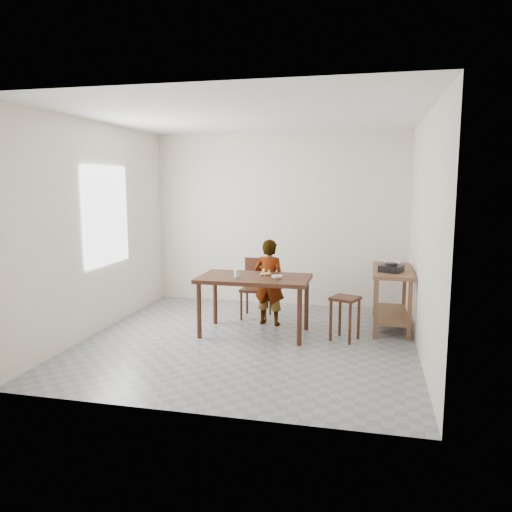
% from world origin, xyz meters
% --- Properties ---
extents(floor, '(4.00, 4.00, 0.04)m').
position_xyz_m(floor, '(0.00, 0.00, -0.02)').
color(floor, gray).
rests_on(floor, ground).
extents(ceiling, '(4.00, 4.00, 0.04)m').
position_xyz_m(ceiling, '(0.00, 0.00, 2.72)').
color(ceiling, white).
rests_on(ceiling, wall_back).
extents(wall_back, '(4.00, 0.04, 2.70)m').
position_xyz_m(wall_back, '(0.00, 2.02, 1.35)').
color(wall_back, silver).
rests_on(wall_back, ground).
extents(wall_front, '(4.00, 0.04, 2.70)m').
position_xyz_m(wall_front, '(0.00, -2.02, 1.35)').
color(wall_front, silver).
rests_on(wall_front, ground).
extents(wall_left, '(0.04, 4.00, 2.70)m').
position_xyz_m(wall_left, '(-2.02, 0.00, 1.35)').
color(wall_left, silver).
rests_on(wall_left, ground).
extents(wall_right, '(0.04, 4.00, 2.70)m').
position_xyz_m(wall_right, '(2.02, 0.00, 1.35)').
color(wall_right, silver).
rests_on(wall_right, ground).
extents(window_pane, '(0.02, 1.10, 1.30)m').
position_xyz_m(window_pane, '(-1.97, 0.20, 1.50)').
color(window_pane, white).
rests_on(window_pane, wall_left).
extents(dining_table, '(1.40, 0.80, 0.75)m').
position_xyz_m(dining_table, '(0.00, 0.30, 0.38)').
color(dining_table, '#391C11').
rests_on(dining_table, floor).
extents(prep_counter, '(0.50, 1.20, 0.80)m').
position_xyz_m(prep_counter, '(1.72, 1.00, 0.40)').
color(prep_counter, brown).
rests_on(prep_counter, floor).
extents(child, '(0.47, 0.35, 1.18)m').
position_xyz_m(child, '(0.10, 0.77, 0.59)').
color(child, white).
rests_on(child, floor).
extents(dining_chair, '(0.41, 0.41, 0.84)m').
position_xyz_m(dining_chair, '(-0.15, 1.07, 0.42)').
color(dining_chair, '#391C11').
rests_on(dining_chair, floor).
extents(stool, '(0.40, 0.40, 0.55)m').
position_xyz_m(stool, '(1.15, 0.30, 0.27)').
color(stool, '#391C11').
rests_on(stool, floor).
extents(glass_tumbler, '(0.09, 0.09, 0.10)m').
position_xyz_m(glass_tumbler, '(-0.20, 0.23, 0.80)').
color(glass_tumbler, silver).
rests_on(glass_tumbler, dining_table).
extents(small_bowl, '(0.17, 0.17, 0.04)m').
position_xyz_m(small_bowl, '(0.31, 0.22, 0.77)').
color(small_bowl, silver).
rests_on(small_bowl, dining_table).
extents(banana, '(0.18, 0.15, 0.06)m').
position_xyz_m(banana, '(0.12, 0.39, 0.78)').
color(banana, yellow).
rests_on(banana, dining_table).
extents(serving_bowl, '(0.27, 0.27, 0.05)m').
position_xyz_m(serving_bowl, '(1.72, 1.23, 0.83)').
color(serving_bowl, silver).
rests_on(serving_bowl, prep_counter).
extents(gas_burner, '(0.34, 0.34, 0.09)m').
position_xyz_m(gas_burner, '(1.70, 0.76, 0.84)').
color(gas_burner, black).
rests_on(gas_burner, prep_counter).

